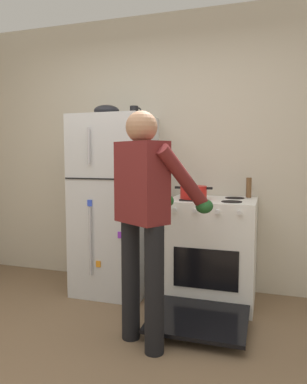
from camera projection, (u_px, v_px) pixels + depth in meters
name	position (u px, v px, depth m)	size (l,w,h in m)	color
kitchen_wall_back	(165.00, 152.00, 3.68)	(6.00, 0.10, 2.70)	beige
refrigerator	(115.00, 205.00, 3.49)	(0.68, 0.72, 1.68)	silver
stove_range	(211.00, 252.00, 3.22)	(0.76, 1.23, 0.93)	white
person_cook	(146.00, 208.00, 2.44)	(0.67, 0.71, 1.60)	black
red_pot	(193.00, 192.00, 3.19)	(0.33, 0.23, 0.11)	red
coffee_mug	(134.00, 111.00, 3.39)	(0.11, 0.08, 0.10)	black
pepper_mill	(249.00, 188.00, 3.28)	(0.05, 0.05, 0.18)	brown
mixing_bowl	(107.00, 111.00, 3.42)	(0.24, 0.24, 0.11)	black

